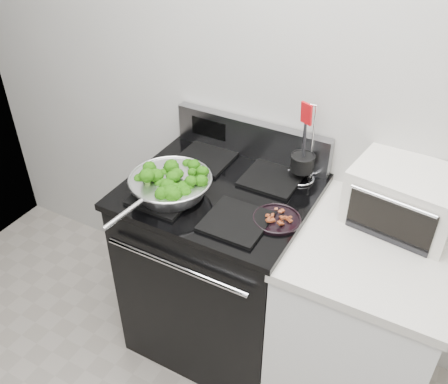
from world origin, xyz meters
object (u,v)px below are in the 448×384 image
Objects in this scene: bacon_plate at (277,217)px; toaster_oven at (405,197)px; skillet at (170,185)px; utensil_holder at (302,167)px; gas_range at (220,266)px.

toaster_oven is (0.42, 0.27, 0.07)m from bacon_plate.
utensil_holder is at bearing 46.19° from skillet.
gas_range is at bearing 164.34° from bacon_plate.
skillet is 2.90× the size of bacon_plate.
skillet reaches higher than bacon_plate.
utensil_holder is 0.84× the size of toaster_oven.
gas_range is 0.93m from toaster_oven.
skillet is at bearing -172.45° from bacon_plate.
bacon_plate is at bearing -15.66° from gas_range.
gas_range reaches higher than bacon_plate.
gas_range is 0.56m from skillet.
utensil_holder reaches higher than toaster_oven.
gas_range is at bearing -157.81° from toaster_oven.
skillet is (-0.15, -0.15, 0.52)m from gas_range.
bacon_plate is 0.50m from toaster_oven.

